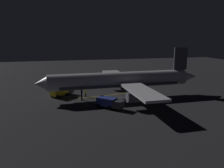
{
  "coord_description": "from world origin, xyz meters",
  "views": [
    {
      "loc": [
        -50.44,
        14.29,
        14.65
      ],
      "look_at": [
        0.0,
        2.0,
        3.5
      ],
      "focal_mm": 35.61,
      "sensor_mm": 36.0,
      "label": 1
    }
  ],
  "objects_px": {
    "baggage_truck": "(61,91)",
    "traffic_cone_near_left": "(88,106)",
    "catering_truck": "(109,103)",
    "airliner": "(123,80)",
    "traffic_cone_near_right": "(118,107)",
    "ground_crew_worker": "(86,93)"
  },
  "relations": [
    {
      "from": "traffic_cone_near_left",
      "to": "airliner",
      "type": "bearing_deg",
      "value": -59.59
    },
    {
      "from": "traffic_cone_near_left",
      "to": "traffic_cone_near_right",
      "type": "xyz_separation_m",
      "value": [
        -2.36,
        -6.06,
        0.0
      ]
    },
    {
      "from": "baggage_truck",
      "to": "traffic_cone_near_right",
      "type": "height_order",
      "value": "baggage_truck"
    },
    {
      "from": "catering_truck",
      "to": "traffic_cone_near_left",
      "type": "height_order",
      "value": "catering_truck"
    },
    {
      "from": "airliner",
      "to": "baggage_truck",
      "type": "distance_m",
      "value": 15.56
    },
    {
      "from": "ground_crew_worker",
      "to": "airliner",
      "type": "bearing_deg",
      "value": -106.64
    },
    {
      "from": "airliner",
      "to": "ground_crew_worker",
      "type": "xyz_separation_m",
      "value": [
        2.6,
        8.69,
        -3.36
      ]
    },
    {
      "from": "airliner",
      "to": "ground_crew_worker",
      "type": "height_order",
      "value": "airliner"
    },
    {
      "from": "catering_truck",
      "to": "traffic_cone_near_left",
      "type": "distance_m",
      "value": 4.74
    },
    {
      "from": "baggage_truck",
      "to": "ground_crew_worker",
      "type": "xyz_separation_m",
      "value": [
        -2.17,
        -5.82,
        -0.42
      ]
    },
    {
      "from": "airliner",
      "to": "baggage_truck",
      "type": "relative_size",
      "value": 6.83
    },
    {
      "from": "catering_truck",
      "to": "ground_crew_worker",
      "type": "height_order",
      "value": "catering_truck"
    },
    {
      "from": "traffic_cone_near_left",
      "to": "catering_truck",
      "type": "bearing_deg",
      "value": -115.62
    },
    {
      "from": "traffic_cone_near_right",
      "to": "traffic_cone_near_left",
      "type": "bearing_deg",
      "value": 68.74
    },
    {
      "from": "baggage_truck",
      "to": "ground_crew_worker",
      "type": "bearing_deg",
      "value": -110.46
    },
    {
      "from": "ground_crew_worker",
      "to": "traffic_cone_near_right",
      "type": "xyz_separation_m",
      "value": [
        -10.35,
        -5.55,
        -0.64
      ]
    },
    {
      "from": "ground_crew_worker",
      "to": "catering_truck",
      "type": "bearing_deg",
      "value": -159.8
    },
    {
      "from": "catering_truck",
      "to": "traffic_cone_near_left",
      "type": "bearing_deg",
      "value": 64.38
    },
    {
      "from": "baggage_truck",
      "to": "airliner",
      "type": "bearing_deg",
      "value": -108.19
    },
    {
      "from": "baggage_truck",
      "to": "catering_truck",
      "type": "height_order",
      "value": "baggage_truck"
    },
    {
      "from": "baggage_truck",
      "to": "traffic_cone_near_left",
      "type": "height_order",
      "value": "baggage_truck"
    },
    {
      "from": "airliner",
      "to": "traffic_cone_near_left",
      "type": "bearing_deg",
      "value": 120.41
    }
  ]
}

